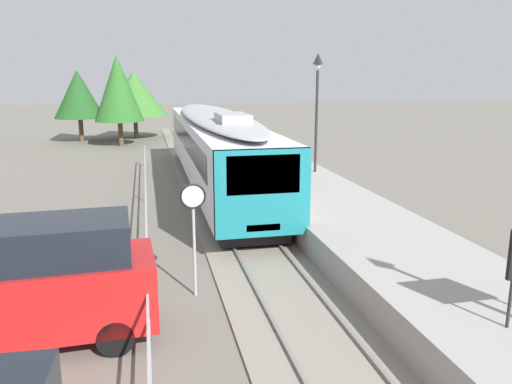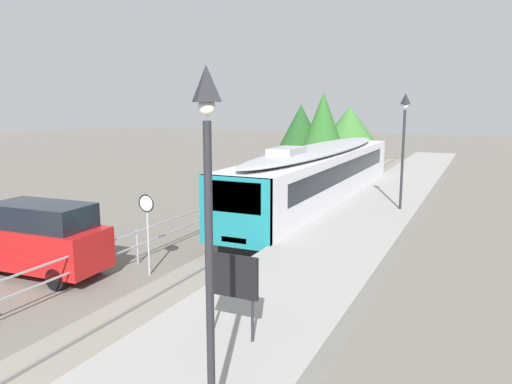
% 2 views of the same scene
% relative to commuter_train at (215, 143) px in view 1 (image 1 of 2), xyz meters
% --- Properties ---
extents(ground_plane, '(160.00, 160.00, 0.00)m').
position_rel_commuter_train_xyz_m(ground_plane, '(-3.00, -1.31, -2.15)').
color(ground_plane, '#6B665B').
extents(track_rails, '(3.20, 60.00, 0.14)m').
position_rel_commuter_train_xyz_m(track_rails, '(0.00, -1.31, -2.11)').
color(track_rails, gray).
rests_on(track_rails, ground).
extents(commuter_train, '(2.82, 20.33, 3.74)m').
position_rel_commuter_train_xyz_m(commuter_train, '(0.00, 0.00, 0.00)').
color(commuter_train, silver).
rests_on(commuter_train, track_rails).
extents(station_platform, '(3.90, 60.00, 0.90)m').
position_rel_commuter_train_xyz_m(station_platform, '(3.25, -1.31, -1.70)').
color(station_platform, '#999691').
rests_on(station_platform, ground).
extents(platform_lamp_mid_platform, '(0.34, 0.34, 5.35)m').
position_rel_commuter_train_xyz_m(platform_lamp_mid_platform, '(4.44, -1.66, 2.47)').
color(platform_lamp_mid_platform, '#232328').
rests_on(platform_lamp_mid_platform, station_platform).
extents(speed_limit_sign, '(0.61, 0.10, 2.81)m').
position_rel_commuter_train_xyz_m(speed_limit_sign, '(-2.18, -12.13, -0.02)').
color(speed_limit_sign, '#9EA0A5').
rests_on(speed_limit_sign, ground).
extents(carpark_fence, '(0.06, 36.06, 1.25)m').
position_rel_commuter_train_xyz_m(carpark_fence, '(-3.30, -11.31, -1.24)').
color(carpark_fence, '#9EA0A5').
rests_on(carpark_fence, ground).
extents(parked_van_red, '(4.99, 2.20, 2.51)m').
position_rel_commuter_train_xyz_m(parked_van_red, '(-5.52, -13.70, -0.85)').
color(parked_van_red, red).
rests_on(parked_van_red, ground).
extents(tree_behind_carpark, '(5.59, 5.59, 5.64)m').
position_rel_commuter_train_xyz_m(tree_behind_carpark, '(-4.01, 21.33, 1.64)').
color(tree_behind_carpark, brown).
rests_on(tree_behind_carpark, ground).
extents(tree_behind_station_far, '(3.99, 3.99, 5.78)m').
position_rel_commuter_train_xyz_m(tree_behind_station_far, '(-8.37, 19.88, 1.70)').
color(tree_behind_station_far, brown).
rests_on(tree_behind_station_far, ground).
extents(tree_distant_left, '(3.69, 3.69, 6.84)m').
position_rel_commuter_train_xyz_m(tree_distant_left, '(-5.08, 16.42, 2.21)').
color(tree_distant_left, brown).
rests_on(tree_distant_left, ground).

